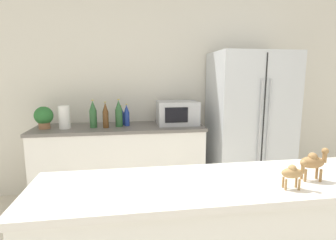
% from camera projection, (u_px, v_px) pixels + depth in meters
% --- Properties ---
extents(wall_back, '(8.00, 0.06, 2.55)m').
position_uv_depth(wall_back, '(157.00, 92.00, 3.39)').
color(wall_back, silver).
rests_on(wall_back, ground_plane).
extents(back_counter, '(1.94, 0.63, 0.90)m').
position_uv_depth(back_counter, '(121.00, 163.00, 3.13)').
color(back_counter, white).
rests_on(back_counter, ground_plane).
extents(refrigerator, '(0.92, 0.71, 1.76)m').
position_uv_depth(refrigerator, '(249.00, 125.00, 3.23)').
color(refrigerator, silver).
rests_on(refrigerator, ground_plane).
extents(potted_plant, '(0.20, 0.20, 0.25)m').
position_uv_depth(potted_plant, '(44.00, 117.00, 2.89)').
color(potted_plant, '#9E6B47').
rests_on(potted_plant, back_counter).
extents(paper_towel_roll, '(0.12, 0.12, 0.25)m').
position_uv_depth(paper_towel_roll, '(64.00, 117.00, 2.90)').
color(paper_towel_roll, white).
rests_on(paper_towel_roll, back_counter).
extents(microwave, '(0.48, 0.37, 0.28)m').
position_uv_depth(microwave, '(177.00, 113.00, 3.15)').
color(microwave, '#B2B5BA').
rests_on(microwave, back_counter).
extents(back_bottle_0, '(0.07, 0.07, 0.29)m').
position_uv_depth(back_bottle_0, '(106.00, 115.00, 2.94)').
color(back_bottle_0, brown).
rests_on(back_bottle_0, back_counter).
extents(back_bottle_1, '(0.08, 0.08, 0.31)m').
position_uv_depth(back_bottle_1, '(93.00, 114.00, 2.95)').
color(back_bottle_1, '#2D6033').
rests_on(back_bottle_1, back_counter).
extents(back_bottle_2, '(0.07, 0.07, 0.23)m').
position_uv_depth(back_bottle_2, '(121.00, 116.00, 3.13)').
color(back_bottle_2, navy).
rests_on(back_bottle_2, back_counter).
extents(back_bottle_3, '(0.08, 0.08, 0.32)m').
position_uv_depth(back_bottle_3, '(119.00, 114.00, 3.01)').
color(back_bottle_3, '#2D6033').
rests_on(back_bottle_3, back_counter).
extents(back_bottle_4, '(0.06, 0.06, 0.26)m').
position_uv_depth(back_bottle_4, '(127.00, 115.00, 3.06)').
color(back_bottle_4, navy).
rests_on(back_bottle_4, back_counter).
extents(camel_figurine, '(0.11, 0.06, 0.14)m').
position_uv_depth(camel_figurine, '(293.00, 172.00, 1.20)').
color(camel_figurine, '#A87F4C').
rests_on(camel_figurine, bar_counter).
extents(camel_figurine_second, '(0.14, 0.08, 0.17)m').
position_uv_depth(camel_figurine_second, '(313.00, 161.00, 1.30)').
color(camel_figurine_second, olive).
rests_on(camel_figurine_second, bar_counter).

